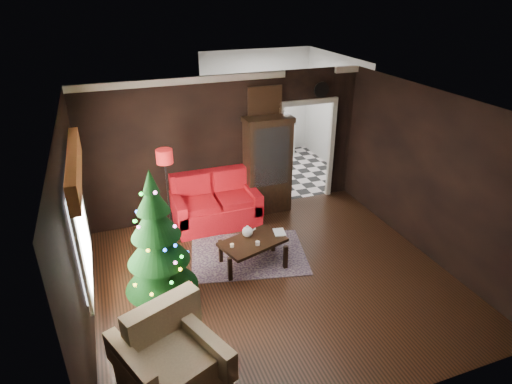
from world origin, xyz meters
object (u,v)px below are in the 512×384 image
object	(u,v)px
loveseat	(216,201)
wall_clock	(321,90)
floor_lamp	(169,198)
teapot	(247,231)
kitchen_table	(270,164)
coffee_table	(253,253)
armchair	(170,359)
christmas_tree	(157,240)
curio_cabinet	(267,167)

from	to	relation	value
loveseat	wall_clock	size ratio (longest dim) A/B	5.31
floor_lamp	teapot	xyz separation A→B (m)	(1.08, -1.17, -0.25)
kitchen_table	coffee_table	bearing A→B (deg)	-116.65
loveseat	wall_clock	bearing A→B (deg)	9.66
armchair	christmas_tree	bearing A→B (deg)	61.79
armchair	kitchen_table	xyz separation A→B (m)	(3.31, 5.18, -0.09)
teapot	christmas_tree	bearing A→B (deg)	-160.63
curio_cabinet	armchair	world-z (taller)	curio_cabinet
curio_cabinet	kitchen_table	world-z (taller)	curio_cabinet
loveseat	armchair	bearing A→B (deg)	-113.20
coffee_table	floor_lamp	bearing A→B (deg)	130.15
loveseat	floor_lamp	bearing A→B (deg)	-166.20
curio_cabinet	christmas_tree	xyz separation A→B (m)	(-2.51, -2.15, 0.10)
armchair	floor_lamp	bearing A→B (deg)	57.16
teapot	wall_clock	bearing A→B (deg)	39.34
curio_cabinet	floor_lamp	bearing A→B (deg)	-167.84
curio_cabinet	teapot	world-z (taller)	curio_cabinet
loveseat	floor_lamp	world-z (taller)	floor_lamp
loveseat	teapot	world-z (taller)	loveseat
curio_cabinet	christmas_tree	world-z (taller)	christmas_tree
teapot	armchair	bearing A→B (deg)	-128.06
floor_lamp	armchair	distance (m)	3.37
coffee_table	wall_clock	size ratio (longest dim) A/B	3.25
loveseat	teapot	distance (m)	1.41
loveseat	curio_cabinet	xyz separation A→B (m)	(1.15, 0.22, 0.45)
curio_cabinet	christmas_tree	distance (m)	3.31
teapot	wall_clock	distance (m)	3.36
teapot	wall_clock	world-z (taller)	wall_clock
loveseat	kitchen_table	distance (m)	2.45
curio_cabinet	wall_clock	world-z (taller)	wall_clock
coffee_table	teapot	bearing A→B (deg)	102.84
curio_cabinet	kitchen_table	distance (m)	1.67
coffee_table	teapot	distance (m)	0.37
armchair	curio_cabinet	bearing A→B (deg)	31.86
floor_lamp	christmas_tree	bearing A→B (deg)	-104.32
loveseat	kitchen_table	bearing A→B (deg)	42.51
wall_clock	kitchen_table	size ratio (longest dim) A/B	0.43
loveseat	kitchen_table	xyz separation A→B (m)	(1.80, 1.65, -0.12)
coffee_table	teapot	world-z (taller)	teapot
christmas_tree	kitchen_table	bearing A→B (deg)	48.57
christmas_tree	floor_lamp	bearing A→B (deg)	75.68
curio_cabinet	armchair	distance (m)	4.63
curio_cabinet	coffee_table	size ratio (longest dim) A/B	1.83
teapot	wall_clock	size ratio (longest dim) A/B	0.64
loveseat	teapot	size ratio (longest dim) A/B	8.31
coffee_table	kitchen_table	bearing A→B (deg)	63.35
christmas_tree	teapot	xyz separation A→B (m)	(1.52, 0.53, -0.47)
curio_cabinet	floor_lamp	size ratio (longest dim) A/B	1.03
curio_cabinet	floor_lamp	xyz separation A→B (m)	(-2.08, -0.45, -0.12)
christmas_tree	teapot	size ratio (longest dim) A/B	9.85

